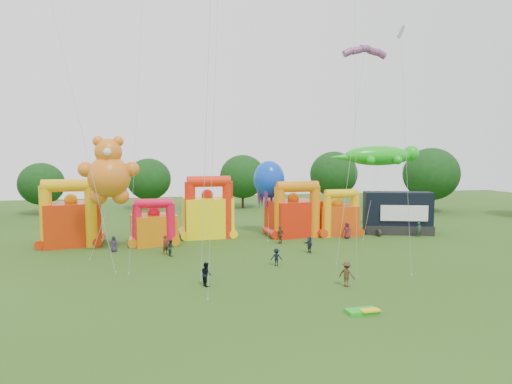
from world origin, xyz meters
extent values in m
plane|color=#2A4A14|center=(0.00, 0.00, 0.00)|extent=(160.00, 160.00, 0.00)
cylinder|color=#352314|center=(38.00, 43.86, 1.86)|extent=(0.44, 0.44, 3.72)
ellipsoid|color=#113710|center=(38.00, 43.86, 6.41)|extent=(9.30, 9.30, 8.89)
cylinder|color=#352314|center=(24.94, 54.60, 1.75)|extent=(0.44, 0.44, 3.51)
ellipsoid|color=#113710|center=(24.94, 54.60, 6.04)|extent=(8.77, 8.78, 8.39)
cylinder|color=#352314|center=(8.12, 56.45, 1.65)|extent=(0.44, 0.44, 3.30)
ellipsoid|color=#113710|center=(8.12, 56.45, 5.68)|extent=(8.25, 8.25, 7.88)
cylinder|color=#352314|center=(-8.40, 58.43, 1.55)|extent=(0.44, 0.44, 3.09)
ellipsoid|color=#113710|center=(-8.40, 58.43, 5.32)|extent=(7.73, 7.72, 7.38)
cylinder|color=#352314|center=(-25.35, 55.51, 1.44)|extent=(0.44, 0.44, 2.88)
ellipsoid|color=#113710|center=(-25.35, 55.51, 4.96)|extent=(7.20, 7.20, 6.88)
cube|color=red|center=(-16.70, 28.37, 2.32)|extent=(6.54, 5.66, 4.64)
cylinder|color=#F6B00C|center=(-18.92, 26.72, 3.31)|extent=(1.26, 1.26, 6.62)
cylinder|color=#F6B00C|center=(-14.47, 26.72, 3.31)|extent=(1.26, 1.26, 6.62)
cylinder|color=#F6B00C|center=(-16.70, 26.72, 6.62)|extent=(5.08, 1.32, 1.32)
sphere|color=#F6B00C|center=(-16.70, 28.37, 4.94)|extent=(1.40, 1.40, 1.40)
cube|color=orange|center=(-7.96, 26.63, 1.63)|extent=(5.20, 4.55, 3.26)
cylinder|color=red|center=(-9.70, 25.33, 2.33)|extent=(0.98, 0.98, 4.65)
cylinder|color=red|center=(-6.21, 25.33, 2.33)|extent=(0.98, 0.98, 4.65)
cylinder|color=red|center=(-7.96, 25.33, 4.65)|extent=(3.98, 1.03, 1.03)
sphere|color=red|center=(-7.96, 26.63, 3.56)|extent=(1.40, 1.40, 1.40)
cube|color=#FFEA0D|center=(-1.65, 29.90, 2.35)|extent=(5.82, 4.75, 4.70)
cylinder|color=red|center=(-3.84, 28.28, 3.36)|extent=(1.23, 1.23, 6.72)
cylinder|color=red|center=(0.53, 28.28, 3.36)|extent=(1.23, 1.23, 6.72)
cylinder|color=red|center=(-1.65, 28.28, 6.72)|extent=(4.98, 1.29, 1.29)
sphere|color=red|center=(-1.65, 29.90, 5.00)|extent=(1.40, 1.40, 1.40)
cube|color=red|center=(8.58, 28.30, 2.12)|extent=(6.39, 5.51, 4.24)
cylinder|color=orange|center=(6.40, 26.67, 3.03)|extent=(1.23, 1.23, 6.06)
cylinder|color=orange|center=(10.77, 26.67, 3.03)|extent=(1.23, 1.23, 6.06)
cylinder|color=orange|center=(8.58, 26.67, 6.06)|extent=(5.00, 1.30, 1.30)
sphere|color=orange|center=(8.58, 28.30, 4.54)|extent=(1.40, 1.40, 1.40)
cube|color=#DC430B|center=(13.93, 27.50, 1.81)|extent=(5.00, 4.19, 3.62)
cylinder|color=#FFB50D|center=(12.14, 26.17, 2.58)|extent=(1.01, 1.01, 5.16)
cylinder|color=#FFB50D|center=(15.73, 26.17, 2.58)|extent=(1.01, 1.01, 5.16)
cylinder|color=#FFB50D|center=(13.93, 26.17, 5.16)|extent=(4.10, 1.07, 1.07)
sphere|color=#FFB50D|center=(13.93, 27.50, 3.92)|extent=(1.40, 1.40, 1.40)
cube|color=black|center=(21.65, 26.42, 0.55)|extent=(8.70, 5.49, 1.10)
cube|color=black|center=(21.65, 26.62, 3.14)|extent=(8.57, 5.11, 4.07)
cube|color=white|center=(21.65, 25.05, 2.73)|extent=(5.35, 1.87, 1.91)
cylinder|color=black|center=(18.40, 25.20, 0.40)|extent=(0.30, 0.90, 0.90)
cylinder|color=black|center=(24.91, 25.20, 0.40)|extent=(0.30, 0.90, 0.90)
sphere|color=orange|center=(-12.20, 22.72, 7.69)|extent=(4.13, 4.13, 4.13)
sphere|color=orange|center=(-12.20, 22.72, 10.13)|extent=(2.63, 2.63, 2.63)
sphere|color=orange|center=(-13.14, 22.72, 11.16)|extent=(1.03, 1.03, 1.03)
sphere|color=orange|center=(-11.26, 22.72, 11.16)|extent=(1.03, 1.03, 1.03)
sphere|color=orange|center=(-14.36, 22.72, 8.44)|extent=(1.50, 1.50, 1.50)
sphere|color=orange|center=(-10.04, 22.72, 8.44)|extent=(1.50, 1.50, 1.50)
sphere|color=orange|center=(-13.23, 22.72, 5.81)|extent=(1.69, 1.69, 1.69)
sphere|color=orange|center=(-11.16, 22.72, 5.81)|extent=(1.69, 1.69, 1.69)
sphere|color=white|center=(-12.20, 21.46, 10.13)|extent=(0.75, 0.75, 0.75)
ellipsoid|color=green|center=(20.68, 29.92, 9.64)|extent=(9.62, 3.01, 2.56)
sphere|color=green|center=(25.38, 29.92, 9.92)|extent=(2.07, 2.07, 2.07)
cone|color=green|center=(15.79, 29.92, 9.45)|extent=(3.76, 1.50, 1.50)
sphere|color=green|center=(22.56, 31.42, 9.08)|extent=(1.13, 1.13, 1.13)
sphere|color=green|center=(22.56, 28.41, 9.08)|extent=(1.13, 1.13, 1.13)
sphere|color=green|center=(18.80, 31.42, 9.08)|extent=(1.13, 1.13, 1.13)
sphere|color=green|center=(18.80, 28.41, 9.08)|extent=(1.13, 1.13, 1.13)
ellipsoid|color=blue|center=(6.06, 30.22, 6.75)|extent=(3.83, 3.83, 4.59)
cone|color=#591E8C|center=(7.31, 30.22, 4.64)|extent=(0.86, 0.86, 3.06)
cone|color=#591E8C|center=(6.69, 31.30, 4.64)|extent=(0.86, 0.86, 3.06)
cone|color=#591E8C|center=(5.44, 31.30, 4.64)|extent=(0.86, 0.86, 3.06)
cone|color=#591E8C|center=(4.82, 30.22, 4.64)|extent=(0.86, 0.86, 3.06)
cone|color=#591E8C|center=(5.44, 29.14, 4.64)|extent=(0.86, 0.86, 3.06)
cone|color=#591E8C|center=(6.69, 29.14, 4.64)|extent=(0.86, 0.86, 3.06)
cube|color=silver|center=(14.44, 14.65, 21.12)|extent=(1.02, 1.02, 1.10)
cube|color=green|center=(4.53, 1.54, 0.12)|extent=(2.03, 1.06, 0.24)
cube|color=yellow|center=(4.93, 1.24, 0.26)|extent=(1.22, 0.64, 0.10)
imported|color=#2A243C|center=(-11.99, 23.57, 0.81)|extent=(0.87, 0.65, 1.63)
imported|color=#512217|center=(-6.92, 21.13, 0.97)|extent=(0.85, 0.79, 1.94)
imported|color=#163820|center=(-6.44, 20.42, 0.82)|extent=(0.88, 0.98, 1.65)
imported|color=black|center=(2.52, 14.29, 0.78)|extent=(1.09, 0.73, 1.56)
imported|color=#49381D|center=(5.63, 23.70, 0.98)|extent=(1.22, 1.05, 1.97)
imported|color=#25283E|center=(7.19, 18.64, 0.82)|extent=(0.73, 1.58, 1.64)
imported|color=#5B1A28|center=(14.05, 24.68, 0.97)|extent=(1.13, 1.06, 1.94)
imported|color=#1A432F|center=(22.85, 23.62, 0.89)|extent=(0.77, 0.68, 1.79)
imported|color=black|center=(-4.31, 9.65, 0.91)|extent=(0.91, 1.04, 1.82)
imported|color=#452D1B|center=(5.99, 7.07, 0.96)|extent=(1.36, 1.40, 1.92)
camera|label=1|loc=(-8.39, -24.11, 10.14)|focal=32.00mm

